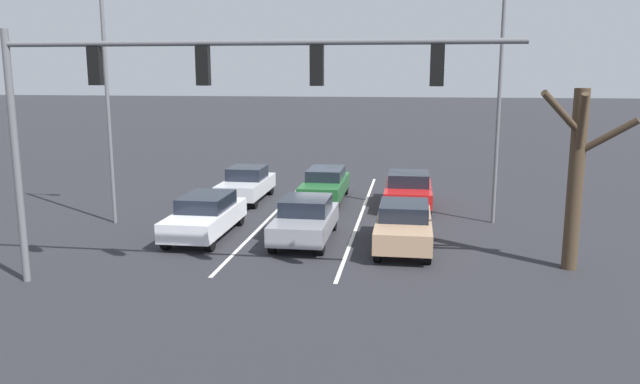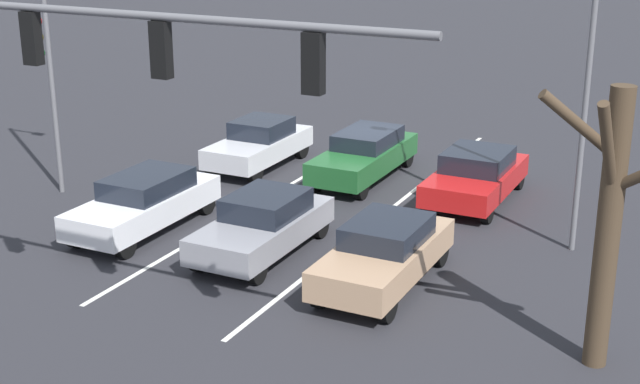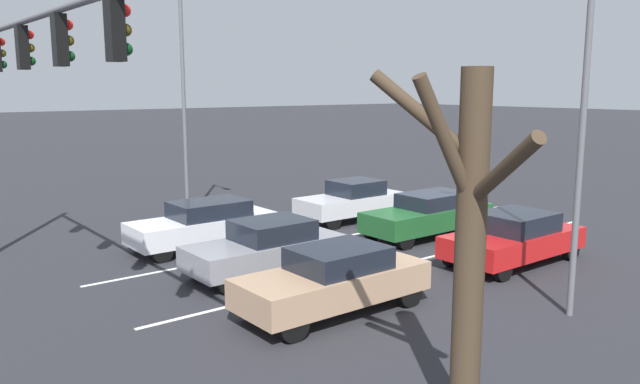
% 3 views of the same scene
% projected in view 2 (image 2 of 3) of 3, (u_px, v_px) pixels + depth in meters
% --- Properties ---
extents(ground_plane, '(240.00, 240.00, 0.00)m').
position_uv_depth(ground_plane, '(368.00, 177.00, 27.35)').
color(ground_plane, '#28282D').
extents(lane_stripe_left_divider, '(0.12, 17.03, 0.01)m').
position_uv_depth(lane_stripe_left_divider, '(390.00, 210.00, 24.47)').
color(lane_stripe_left_divider, silver).
rests_on(lane_stripe_left_divider, ground_plane).
extents(lane_stripe_center_divider, '(0.12, 17.03, 0.01)m').
position_uv_depth(lane_stripe_center_divider, '(278.00, 192.00, 25.96)').
color(lane_stripe_center_divider, silver).
rests_on(lane_stripe_center_divider, ground_plane).
extents(car_white_rightlane_front, '(1.74, 4.58, 1.45)m').
position_uv_depth(car_white_rightlane_front, '(145.00, 202.00, 22.82)').
color(car_white_rightlane_front, silver).
rests_on(car_white_rightlane_front, ground_plane).
extents(car_gray_midlane_front, '(1.79, 4.27, 1.45)m').
position_uv_depth(car_gray_midlane_front, '(263.00, 224.00, 21.31)').
color(car_gray_midlane_front, gray).
rests_on(car_gray_midlane_front, ground_plane).
extents(car_tan_leftlane_front, '(1.76, 4.41, 1.47)m').
position_uv_depth(car_tan_leftlane_front, '(385.00, 252.00, 19.54)').
color(car_tan_leftlane_front, tan).
rests_on(car_tan_leftlane_front, ground_plane).
extents(car_red_leftlane_second, '(1.92, 4.35, 1.45)m').
position_uv_depth(car_red_leftlane_second, '(476.00, 175.00, 25.01)').
color(car_red_leftlane_second, red).
rests_on(car_red_leftlane_second, ground_plane).
extents(car_silver_rightlane_second, '(1.74, 4.20, 1.50)m').
position_uv_depth(car_silver_rightlane_second, '(259.00, 143.00, 28.18)').
color(car_silver_rightlane_second, silver).
rests_on(car_silver_rightlane_second, ground_plane).
extents(car_darkgreen_midlane_second, '(1.71, 4.73, 1.45)m').
position_uv_depth(car_darkgreen_midlane_second, '(365.00, 154.00, 26.99)').
color(car_darkgreen_midlane_second, '#1E5928').
rests_on(car_darkgreen_midlane_second, ground_plane).
extents(traffic_signal_gantry, '(12.99, 0.37, 6.73)m').
position_uv_depth(traffic_signal_gantry, '(8.00, 67.00, 16.38)').
color(traffic_signal_gantry, slate).
rests_on(traffic_signal_gantry, ground_plane).
extents(street_lamp_right_shoulder, '(1.60, 0.24, 9.48)m').
position_uv_depth(street_lamp_right_shoulder, '(48.00, 7.00, 24.23)').
color(street_lamp_right_shoulder, slate).
rests_on(street_lamp_right_shoulder, ground_plane).
extents(street_lamp_left_shoulder, '(1.80, 0.24, 8.83)m').
position_uv_depth(street_lamp_left_shoulder, '(583.00, 43.00, 20.22)').
color(street_lamp_left_shoulder, slate).
rests_on(street_lamp_left_shoulder, ground_plane).
extents(bare_tree_near, '(2.71, 1.27, 5.21)m').
position_uv_depth(bare_tree_near, '(609.00, 217.00, 15.49)').
color(bare_tree_near, '#423323').
rests_on(bare_tree_near, ground_plane).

